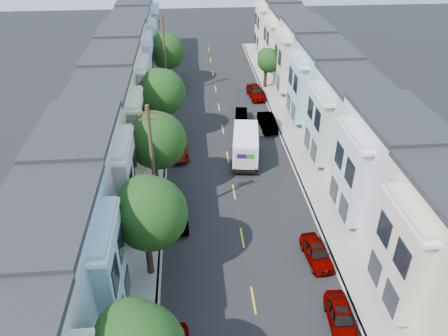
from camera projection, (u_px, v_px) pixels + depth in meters
The scene contains 24 objects.
ground at pixel (242, 238), 32.77m from camera, with size 160.00×160.00×0.00m, color black.
road_slab at pixel (225, 142), 45.45m from camera, with size 12.00×70.00×0.02m, color black.
curb_left at pixel (167, 144), 44.99m from camera, with size 0.30×70.00×0.15m, color gray.
curb_right at pixel (282, 140), 45.84m from camera, with size 0.30×70.00×0.15m, color gray.
sidewalk_left at pixel (154, 145), 44.90m from camera, with size 2.60×70.00×0.15m, color gray.
sidewalk_right at pixel (295, 139), 45.94m from camera, with size 2.60×70.00×0.15m, color gray.
centerline at pixel (225, 143), 45.46m from camera, with size 0.12×70.00×0.01m, color gold.
townhouse_row_left at pixel (117, 147), 44.67m from camera, with size 5.00×70.00×8.50m, color #B5C1B2.
townhouse_row_right at pixel (330, 138), 46.24m from camera, with size 5.00×70.00×8.50m, color #B5C1B2.
tree_b at pixel (149, 214), 27.03m from camera, with size 4.70×4.70×7.44m.
tree_c at pixel (156, 141), 35.04m from camera, with size 4.70×4.70×7.47m.
tree_d at pixel (161, 92), 43.79m from camera, with size 4.70×4.70×7.45m.
tree_e at pixel (166, 51), 56.91m from camera, with size 4.70×4.70×6.98m.
tree_far_r at pixel (268, 61), 56.55m from camera, with size 3.10×3.10×5.27m.
utility_pole_near at pixel (153, 169), 31.29m from camera, with size 1.60×0.26×10.00m.
utility_pole_far at pixel (165, 57), 53.28m from camera, with size 1.60×0.26×10.00m.
fedex_truck at pixel (246, 144), 41.72m from camera, with size 2.35×6.11×2.93m.
lead_sedan at pixel (241, 116), 49.46m from camera, with size 1.32×3.73×1.24m, color black.
parked_left_c at pixel (176, 214), 34.06m from camera, with size 1.57×4.44×1.48m, color #A8A8A8.
parked_left_d at pixel (178, 150), 42.84m from camera, with size 2.07×4.49×1.25m, color #600712.
parked_right_a at pixel (341, 317), 25.80m from camera, with size 1.52×3.97×1.29m, color #595A5C.
parked_right_b at pixel (317, 253), 30.47m from camera, with size 1.53×3.99×1.29m, color silver.
parked_right_c at pixel (267, 123), 47.83m from camera, with size 1.54×4.36×1.45m, color black.
parked_right_d at pixel (256, 92), 55.19m from camera, with size 1.82×4.75×1.54m, color black.
Camera 1 is at (-3.44, -24.84, 21.79)m, focal length 35.00 mm.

